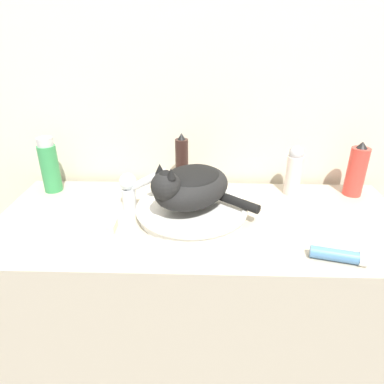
{
  "coord_description": "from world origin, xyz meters",
  "views": [
    {
      "loc": [
        -0.0,
        -0.65,
        1.43
      ],
      "look_at": [
        -0.03,
        0.27,
        0.98
      ],
      "focal_mm": 32.0,
      "sensor_mm": 36.0,
      "label": 1
    }
  ],
  "objects_px": {
    "lotion_bottle_white": "(294,171)",
    "cream_tube": "(339,256)",
    "cat": "(191,185)",
    "hairspray_can_black": "(182,165)",
    "shampoo_bottle_tall": "(50,166)",
    "soap_bar": "(105,226)",
    "faucet": "(133,188)",
    "spray_bottle_trigger": "(357,171)"
  },
  "relations": [
    {
      "from": "lotion_bottle_white",
      "to": "cream_tube",
      "type": "bearing_deg",
      "value": -85.57
    },
    {
      "from": "cat",
      "to": "hairspray_can_black",
      "type": "height_order",
      "value": "hairspray_can_black"
    },
    {
      "from": "shampoo_bottle_tall",
      "to": "soap_bar",
      "type": "distance_m",
      "value": 0.37
    },
    {
      "from": "hairspray_can_black",
      "to": "shampoo_bottle_tall",
      "type": "xyz_separation_m",
      "value": [
        -0.47,
        0.0,
        -0.01
      ]
    },
    {
      "from": "cream_tube",
      "to": "soap_bar",
      "type": "height_order",
      "value": "cream_tube"
    },
    {
      "from": "hairspray_can_black",
      "to": "faucet",
      "type": "bearing_deg",
      "value": -138.51
    },
    {
      "from": "cat",
      "to": "faucet",
      "type": "height_order",
      "value": "cat"
    },
    {
      "from": "faucet",
      "to": "hairspray_can_black",
      "type": "relative_size",
      "value": 0.73
    },
    {
      "from": "cat",
      "to": "soap_bar",
      "type": "distance_m",
      "value": 0.28
    },
    {
      "from": "faucet",
      "to": "hairspray_can_black",
      "type": "distance_m",
      "value": 0.2
    },
    {
      "from": "cat",
      "to": "faucet",
      "type": "distance_m",
      "value": 0.19
    },
    {
      "from": "cream_tube",
      "to": "spray_bottle_trigger",
      "type": "bearing_deg",
      "value": 64.77
    },
    {
      "from": "cream_tube",
      "to": "hairspray_can_black",
      "type": "bearing_deg",
      "value": 137.19
    },
    {
      "from": "faucet",
      "to": "shampoo_bottle_tall",
      "type": "distance_m",
      "value": 0.34
    },
    {
      "from": "soap_bar",
      "to": "shampoo_bottle_tall",
      "type": "bearing_deg",
      "value": 134.54
    },
    {
      "from": "spray_bottle_trigger",
      "to": "hairspray_can_black",
      "type": "bearing_deg",
      "value": -180.0
    },
    {
      "from": "cream_tube",
      "to": "soap_bar",
      "type": "distance_m",
      "value": 0.64
    },
    {
      "from": "faucet",
      "to": "cream_tube",
      "type": "relative_size",
      "value": 1.15
    },
    {
      "from": "hairspray_can_black",
      "to": "cream_tube",
      "type": "xyz_separation_m",
      "value": [
        0.42,
        -0.39,
        -0.09
      ]
    },
    {
      "from": "cat",
      "to": "shampoo_bottle_tall",
      "type": "relative_size",
      "value": 1.83
    },
    {
      "from": "cat",
      "to": "shampoo_bottle_tall",
      "type": "height_order",
      "value": "same"
    },
    {
      "from": "spray_bottle_trigger",
      "to": "shampoo_bottle_tall",
      "type": "bearing_deg",
      "value": -180.0
    },
    {
      "from": "faucet",
      "to": "hairspray_can_black",
      "type": "height_order",
      "value": "hairspray_can_black"
    },
    {
      "from": "hairspray_can_black",
      "to": "cream_tube",
      "type": "distance_m",
      "value": 0.58
    },
    {
      "from": "cat",
      "to": "spray_bottle_trigger",
      "type": "distance_m",
      "value": 0.59
    },
    {
      "from": "spray_bottle_trigger",
      "to": "soap_bar",
      "type": "distance_m",
      "value": 0.86
    },
    {
      "from": "cat",
      "to": "lotion_bottle_white",
      "type": "xyz_separation_m",
      "value": [
        0.35,
        0.18,
        -0.02
      ]
    },
    {
      "from": "faucet",
      "to": "cat",
      "type": "bearing_deg",
      "value": -2.31
    },
    {
      "from": "hairspray_can_black",
      "to": "spray_bottle_trigger",
      "type": "height_order",
      "value": "hairspray_can_black"
    },
    {
      "from": "faucet",
      "to": "lotion_bottle_white",
      "type": "distance_m",
      "value": 0.55
    },
    {
      "from": "shampoo_bottle_tall",
      "to": "cream_tube",
      "type": "relative_size",
      "value": 1.42
    },
    {
      "from": "cat",
      "to": "shampoo_bottle_tall",
      "type": "distance_m",
      "value": 0.53
    },
    {
      "from": "cat",
      "to": "lotion_bottle_white",
      "type": "distance_m",
      "value": 0.4
    },
    {
      "from": "lotion_bottle_white",
      "to": "shampoo_bottle_tall",
      "type": "height_order",
      "value": "shampoo_bottle_tall"
    },
    {
      "from": "shampoo_bottle_tall",
      "to": "spray_bottle_trigger",
      "type": "height_order",
      "value": "shampoo_bottle_tall"
    },
    {
      "from": "shampoo_bottle_tall",
      "to": "hairspray_can_black",
      "type": "bearing_deg",
      "value": 0.0
    },
    {
      "from": "faucet",
      "to": "lotion_bottle_white",
      "type": "bearing_deg",
      "value": 25.65
    },
    {
      "from": "lotion_bottle_white",
      "to": "shampoo_bottle_tall",
      "type": "xyz_separation_m",
      "value": [
        -0.86,
        -0.0,
        0.01
      ]
    },
    {
      "from": "lotion_bottle_white",
      "to": "soap_bar",
      "type": "bearing_deg",
      "value": -156.63
    },
    {
      "from": "cat",
      "to": "faucet",
      "type": "xyz_separation_m",
      "value": [
        -0.19,
        0.05,
        -0.03
      ]
    },
    {
      "from": "lotion_bottle_white",
      "to": "spray_bottle_trigger",
      "type": "bearing_deg",
      "value": 0.0
    },
    {
      "from": "shampoo_bottle_tall",
      "to": "soap_bar",
      "type": "bearing_deg",
      "value": -45.46
    }
  ]
}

